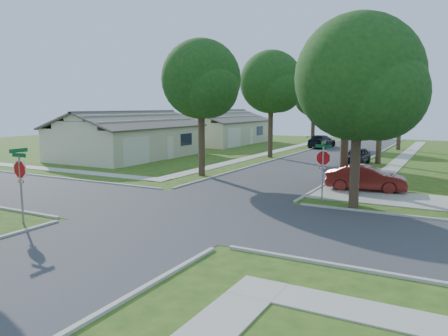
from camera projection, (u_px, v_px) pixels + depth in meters
name	position (u px, v px, depth m)	size (l,w,h in m)	color
ground	(187.00, 211.00, 19.24)	(100.00, 100.00, 0.00)	#274913
road_ns	(187.00, 211.00, 19.24)	(7.00, 100.00, 0.02)	#333335
sidewalk_ne	(403.00, 158.00, 39.03)	(1.20, 40.00, 0.04)	#9E9B91
sidewalk_nw	(276.00, 151.00, 44.76)	(1.20, 40.00, 0.04)	#9E9B91
driveway	(399.00, 199.00, 21.71)	(8.80, 3.60, 0.05)	#9E9B91
stop_sign_sw	(20.00, 173.00, 17.06)	(1.05, 0.80, 2.98)	gray
stop_sign_ne	(323.00, 161.00, 20.84)	(1.05, 0.80, 2.98)	gray
tree_e_near	(348.00, 87.00, 24.07)	(4.97, 4.80, 8.28)	#38281C
tree_e_mid	(382.00, 85.00, 34.44)	(5.59, 5.40, 9.21)	#38281C
tree_e_far	(402.00, 93.00, 45.81)	(5.17, 5.00, 8.72)	#38281C
tree_w_near	(202.00, 83.00, 28.41)	(5.38, 5.20, 8.97)	#38281C
tree_w_mid	(272.00, 85.00, 38.82)	(5.80, 5.60, 9.56)	#38281C
tree_w_far	(314.00, 98.00, 50.29)	(4.76, 4.60, 8.04)	#38281C
tree_ne_corner	(360.00, 83.00, 19.13)	(5.80, 5.60, 8.66)	#38281C
house_nw_near	(130.00, 141.00, 39.61)	(8.42, 13.60, 4.23)	#B7AE90
house_nw_far	(220.00, 131.00, 54.43)	(8.42, 13.60, 4.23)	#B7AE90
car_driveway	(366.00, 178.00, 23.91)	(1.48, 4.25, 1.40)	#601713
car_curb_east	(357.00, 156.00, 35.15)	(1.56, 3.89, 1.32)	black
car_curb_west	(321.00, 141.00, 48.93)	(2.00, 4.93, 1.43)	black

